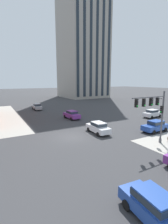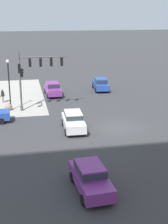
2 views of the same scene
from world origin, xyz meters
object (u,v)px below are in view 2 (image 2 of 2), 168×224
at_px(car_main_southbound_far, 73,120).
at_px(traffic_signal_main, 32,71).
at_px(bollard_sphere_curb_a, 9,107).
at_px(car_main_northbound_near, 90,177).
at_px(car_main_southbound_near, 101,84).
at_px(car_cross_far, 53,88).
at_px(pedestrian_at_curb, 3,95).
at_px(street_lamp_corner_near, 9,79).

bearing_deg(car_main_southbound_far, traffic_signal_main, -64.09).
distance_m(traffic_signal_main, bollard_sphere_curb_a, 4.83).
bearing_deg(traffic_signal_main, car_main_southbound_far, 115.91).
relative_size(traffic_signal_main, car_main_southbound_far, 1.45).
bearing_deg(car_main_northbound_near, bollard_sphere_curb_a, -73.54).
distance_m(car_main_southbound_near, car_cross_far, 6.95).
xyz_separation_m(traffic_signal_main, pedestrian_at_curb, (3.45, -3.86, -3.40)).
bearing_deg(bollard_sphere_curb_a, traffic_signal_main, 167.41).
bearing_deg(car_main_southbound_near, car_main_northbound_near, 74.65).
bearing_deg(car_main_southbound_far, bollard_sphere_curb_a, -50.92).
bearing_deg(traffic_signal_main, car_main_northbound_near, 98.52).
bearing_deg(pedestrian_at_curb, car_main_southbound_near, -162.88).
height_order(car_main_northbound_near, car_cross_far, same).
height_order(bollard_sphere_curb_a, car_cross_far, car_cross_far).
relative_size(pedestrian_at_curb, car_main_northbound_near, 0.36).
bearing_deg(car_cross_far, bollard_sphere_curb_a, 46.28).
xyz_separation_m(pedestrian_at_curb, car_cross_far, (-6.23, -2.49, -0.02)).
xyz_separation_m(car_main_northbound_near, car_main_southbound_near, (-6.95, -25.31, 0.00)).
bearing_deg(pedestrian_at_curb, traffic_signal_main, 131.82).
bearing_deg(car_cross_far, car_main_northbound_near, 89.61).
height_order(bollard_sphere_curb_a, car_main_northbound_near, car_main_northbound_near).
xyz_separation_m(bollard_sphere_curb_a, pedestrian_at_curb, (0.73, -3.25, 0.54)).
relative_size(bollard_sphere_curb_a, car_main_southbound_far, 0.18).
height_order(car_main_southbound_near, car_main_southbound_far, same).
distance_m(pedestrian_at_curb, car_main_southbound_far, 12.66).
xyz_separation_m(car_main_southbound_far, car_cross_far, (0.54, -13.19, 0.00)).
height_order(traffic_signal_main, pedestrian_at_curb, traffic_signal_main).
relative_size(bollard_sphere_curb_a, car_main_northbound_near, 0.18).
relative_size(street_lamp_corner_near, car_main_southbound_far, 1.25).
bearing_deg(car_main_southbound_far, car_cross_far, -87.64).
height_order(pedestrian_at_curb, car_main_southbound_near, car_main_southbound_near).
relative_size(bollard_sphere_curb_a, pedestrian_at_curb, 0.48).
relative_size(traffic_signal_main, car_cross_far, 1.44).
bearing_deg(car_main_northbound_near, street_lamp_corner_near, -74.22).
xyz_separation_m(traffic_signal_main, street_lamp_corner_near, (2.49, -0.60, -0.86)).
bearing_deg(traffic_signal_main, car_main_southbound_near, -140.54).
bearing_deg(street_lamp_corner_near, car_main_northbound_near, 105.78).
bearing_deg(car_main_northbound_near, traffic_signal_main, -81.48).
height_order(bollard_sphere_curb_a, car_main_southbound_near, car_main_southbound_near).
distance_m(traffic_signal_main, street_lamp_corner_near, 2.70).
bearing_deg(street_lamp_corner_near, bollard_sphere_curb_a, -2.66).
height_order(car_main_southbound_near, car_cross_far, same).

